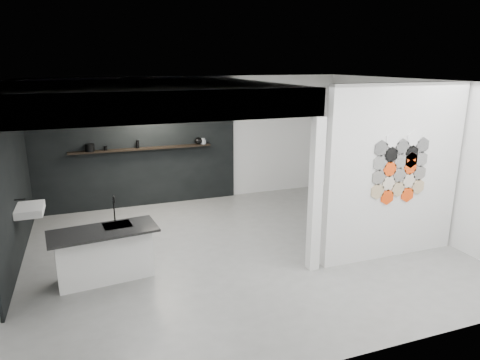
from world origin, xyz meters
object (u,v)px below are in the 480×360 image
glass_vase (203,141)px  kettle (198,141)px  partition_panel (395,173)px  stockpot (90,148)px  bottle_dark (138,144)px  kitchen_island (105,253)px  utensil_cup (105,148)px  glass_bowl (203,142)px  wall_basin (30,210)px

glass_vase → kettle: bearing=180.0°
partition_panel → stockpot: 5.92m
bottle_dark → glass_vase: bearing=0.0°
kitchen_island → glass_vase: (2.35, 3.13, 0.98)m
kitchen_island → stockpot: 3.28m
partition_panel → stockpot: partition_panel is taller
bottle_dark → utensil_cup: bearing=180.0°
kitchen_island → stockpot: (-0.06, 3.13, 0.99)m
stockpot → glass_bowl: bearing=0.0°
kitchen_island → bottle_dark: size_ratio=9.09×
glass_bowl → utensil_cup: 2.10m
stockpot → glass_vase: bearing=0.0°
wall_basin → utensil_cup: size_ratio=6.80×
kettle → wall_basin: bearing=-126.6°
partition_panel → utensil_cup: 5.69m
stockpot → utensil_cup: 0.31m
wall_basin → utensil_cup: utensil_cup is taller
wall_basin → glass_vase: size_ratio=4.63×
utensil_cup → wall_basin: bearing=-122.0°
glass_vase → wall_basin: bearing=-148.7°
partition_panel → glass_vase: bearing=118.2°
bottle_dark → utensil_cup: (-0.66, 0.00, -0.04)m
kettle → utensil_cup: bearing=-158.7°
kitchen_island → utensil_cup: utensil_cup is taller
glass_bowl → utensil_cup: size_ratio=1.48×
glass_bowl → utensil_cup: bearing=180.0°
kettle → bottle_dark: bottle_dark is taller
stockpot → kettle: 2.30m
bottle_dark → kitchen_island: bearing=-106.3°
wall_basin → partition_panel: bearing=-18.2°
wall_basin → utensil_cup: bearing=58.0°
kettle → stockpot: bearing=-158.7°
wall_basin → kettle: 3.92m
partition_panel → glass_bowl: (-2.08, 3.87, -0.03)m
partition_panel → stockpot: bearing=139.2°
kettle → bottle_dark: 1.33m
partition_panel → bottle_dark: (-3.52, 3.87, 0.01)m
bottle_dark → wall_basin: bearing=-133.3°
wall_basin → kitchen_island: 1.55m
stockpot → glass_bowl: (2.41, 0.00, -0.03)m
glass_bowl → bottle_dark: 1.44m
glass_vase → bottle_dark: bearing=180.0°
stockpot → glass_bowl: 2.41m
stockpot → utensil_cup: stockpot is taller
kettle → bottle_dark: size_ratio=1.04×
stockpot → glass_vase: stockpot is taller
kettle → utensil_cup: (-1.99, 0.00, -0.03)m
kettle → glass_vase: size_ratio=1.38×
wall_basin → glass_bowl: (3.39, 2.07, 0.52)m
wall_basin → stockpot: size_ratio=3.20×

